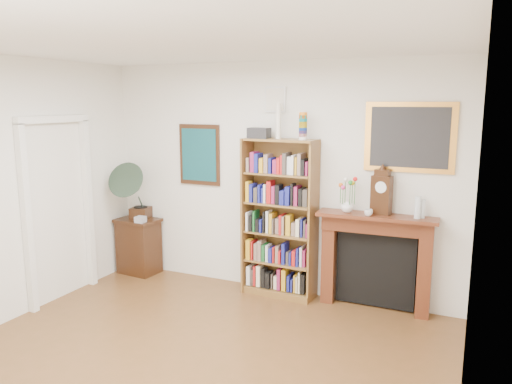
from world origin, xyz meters
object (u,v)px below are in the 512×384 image
at_px(cd_stack, 140,219).
at_px(flower_vase, 347,206).
at_px(teacup, 368,213).
at_px(gramophone, 133,187).
at_px(side_cabinet, 139,246).
at_px(bottle_right, 422,209).
at_px(fireplace, 376,253).
at_px(bottle_left, 418,207).
at_px(bookshelf, 279,210).
at_px(mantel_clock, 382,193).

relative_size(cd_stack, flower_vase, 0.82).
xyz_separation_m(cd_stack, teacup, (2.96, 0.12, 0.34)).
height_order(gramophone, flower_vase, gramophone).
bearing_deg(side_cabinet, bottle_right, 6.58).
distance_m(fireplace, bottle_left, 0.72).
distance_m(bookshelf, flower_vase, 0.82).
relative_size(gramophone, teacup, 8.63).
bearing_deg(bottle_left, flower_vase, -179.51).
bearing_deg(mantel_clock, fireplace, 164.74).
relative_size(gramophone, bottle_right, 3.95).
relative_size(side_cabinet, bottle_right, 3.78).
bearing_deg(teacup, bottle_right, 13.89).
bearing_deg(side_cabinet, teacup, 4.41).
bearing_deg(gramophone, side_cabinet, 81.63).
xyz_separation_m(bookshelf, bottle_left, (1.57, 0.02, 0.16)).
bearing_deg(cd_stack, side_cabinet, 137.77).
relative_size(mantel_clock, flower_vase, 3.40).
distance_m(mantel_clock, bottle_left, 0.41).
bearing_deg(fireplace, mantel_clock, -29.83).
bearing_deg(bottle_right, cd_stack, -175.88).
height_order(gramophone, mantel_clock, mantel_clock).
xyz_separation_m(teacup, bottle_right, (0.54, 0.13, 0.06)).
bearing_deg(bottle_left, bookshelf, -179.12).
relative_size(cd_stack, mantel_clock, 0.24).
xyz_separation_m(bookshelf, cd_stack, (-1.89, -0.19, -0.27)).
height_order(cd_stack, flower_vase, flower_vase).
distance_m(gramophone, teacup, 3.11).
height_order(bookshelf, bottle_left, bookshelf).
distance_m(gramophone, bottle_right, 3.66).
relative_size(fireplace, teacup, 14.42).
bearing_deg(bookshelf, fireplace, 7.42).
distance_m(bookshelf, mantel_clock, 1.21).
bearing_deg(teacup, bookshelf, 176.27).
xyz_separation_m(fireplace, bottle_left, (0.43, -0.06, 0.58)).
xyz_separation_m(side_cabinet, flower_vase, (2.86, 0.06, 0.80)).
bearing_deg(mantel_clock, cd_stack, -163.28).
relative_size(mantel_clock, bottle_left, 2.07).
relative_size(flower_vase, bottle_left, 0.61).
relative_size(teacup, bottle_left, 0.38).
xyz_separation_m(cd_stack, bottle_left, (3.46, 0.21, 0.43)).
height_order(mantel_clock, flower_vase, mantel_clock).
bearing_deg(flower_vase, gramophone, -177.43).
bearing_deg(cd_stack, bottle_right, 4.12).
bearing_deg(bottle_right, bookshelf, -177.72).
xyz_separation_m(fireplace, cd_stack, (-3.03, -0.27, 0.15)).
bearing_deg(mantel_clock, bookshelf, -164.94).
distance_m(bookshelf, side_cabinet, 2.16).
distance_m(side_cabinet, flower_vase, 2.97).
xyz_separation_m(flower_vase, bottle_left, (0.76, 0.01, 0.05)).
distance_m(cd_stack, teacup, 2.98).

